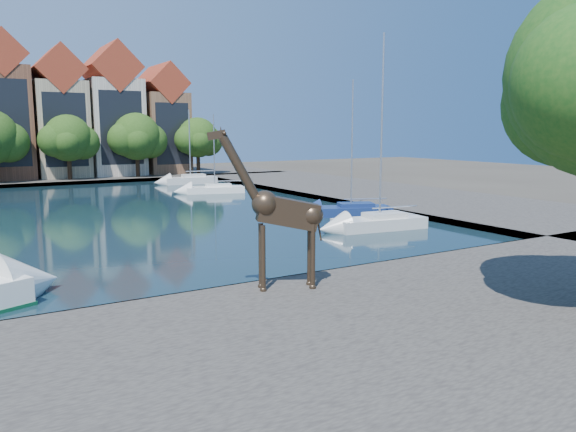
# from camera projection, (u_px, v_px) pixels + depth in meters

# --- Properties ---
(ground) EXTENTS (160.00, 160.00, 0.00)m
(ground) POSITION_uv_depth(u_px,v_px,m) (256.00, 293.00, 21.82)
(ground) COLOR #38332B
(ground) RESTS_ON ground
(water_basin) EXTENTS (38.00, 50.00, 0.08)m
(water_basin) POSITION_uv_depth(u_px,v_px,m) (108.00, 214.00, 42.16)
(water_basin) COLOR black
(water_basin) RESTS_ON ground
(near_quay) EXTENTS (50.00, 14.00, 0.50)m
(near_quay) POSITION_uv_depth(u_px,v_px,m) (372.00, 345.00, 15.85)
(near_quay) COLOR #49453F
(near_quay) RESTS_ON ground
(far_quay) EXTENTS (60.00, 16.00, 0.50)m
(far_quay) POSITION_uv_depth(u_px,v_px,m) (45.00, 179.00, 69.24)
(far_quay) COLOR #49453F
(far_quay) RESTS_ON ground
(right_quay) EXTENTS (14.00, 52.00, 0.50)m
(right_quay) POSITION_uv_depth(u_px,v_px,m) (368.00, 192.00, 54.83)
(right_quay) COLOR #49453F
(right_quay) RESTS_ON ground
(townhouse_center) EXTENTS (5.44, 9.18, 16.93)m
(townhouse_center) POSITION_uv_depth(u_px,v_px,m) (4.00, 112.00, 65.96)
(townhouse_center) COLOR brown
(townhouse_center) RESTS_ON far_quay
(townhouse_east_inner) EXTENTS (5.94, 9.18, 15.79)m
(townhouse_east_inner) POSITION_uv_depth(u_px,v_px,m) (59.00, 118.00, 69.11)
(townhouse_east_inner) COLOR tan
(townhouse_east_inner) RESTS_ON far_quay
(townhouse_east_mid) EXTENTS (6.43, 9.18, 16.65)m
(townhouse_east_mid) POSITION_uv_depth(u_px,v_px,m) (112.00, 115.00, 72.35)
(townhouse_east_mid) COLOR beige
(townhouse_east_mid) RESTS_ON far_quay
(townhouse_east_end) EXTENTS (5.44, 9.18, 14.43)m
(townhouse_east_end) POSITION_uv_depth(u_px,v_px,m) (161.00, 123.00, 75.81)
(townhouse_east_end) COLOR brown
(townhouse_east_end) RESTS_ON far_quay
(far_tree_mid_east) EXTENTS (7.02, 5.40, 7.52)m
(far_tree_mid_east) POSITION_uv_depth(u_px,v_px,m) (69.00, 140.00, 64.90)
(far_tree_mid_east) COLOR #332114
(far_tree_mid_east) RESTS_ON far_quay
(far_tree_east) EXTENTS (7.54, 5.80, 7.84)m
(far_tree_east) POSITION_uv_depth(u_px,v_px,m) (137.00, 138.00, 68.95)
(far_tree_east) COLOR #332114
(far_tree_east) RESTS_ON far_quay
(far_tree_far_east) EXTENTS (6.76, 5.20, 7.36)m
(far_tree_far_east) POSITION_uv_depth(u_px,v_px,m) (198.00, 139.00, 73.04)
(far_tree_far_east) COLOR #332114
(far_tree_far_east) RESTS_ON far_quay
(giraffe_statue) EXTENTS (3.94, 1.77, 5.80)m
(giraffe_statue) POSITION_uv_depth(u_px,v_px,m) (280.00, 212.00, 20.26)
(giraffe_statue) COLOR #392A1C
(giraffe_statue) RESTS_ON near_quay
(sailboat_right_a) EXTENTS (6.13, 2.85, 11.95)m
(sailboat_right_a) POSITION_uv_depth(u_px,v_px,m) (379.00, 220.00, 35.24)
(sailboat_right_a) COLOR silver
(sailboat_right_a) RESTS_ON water_basin
(sailboat_right_b) EXTENTS (6.10, 4.03, 9.70)m
(sailboat_right_b) POSITION_uv_depth(u_px,v_px,m) (351.00, 209.00, 40.95)
(sailboat_right_b) COLOR navy
(sailboat_right_b) RESTS_ON water_basin
(sailboat_right_c) EXTENTS (5.96, 3.38, 7.68)m
(sailboat_right_c) POSITION_uv_depth(u_px,v_px,m) (215.00, 188.00, 55.44)
(sailboat_right_c) COLOR white
(sailboat_right_c) RESTS_ON water_basin
(sailboat_right_d) EXTENTS (6.05, 2.65, 8.45)m
(sailboat_right_d) POSITION_uv_depth(u_px,v_px,m) (191.00, 179.00, 64.87)
(sailboat_right_d) COLOR silver
(sailboat_right_d) RESTS_ON water_basin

